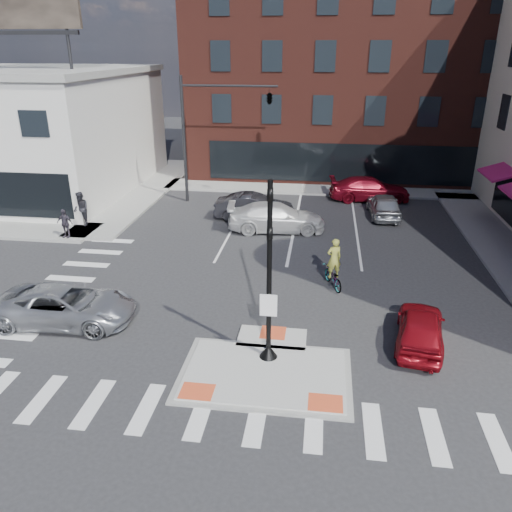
# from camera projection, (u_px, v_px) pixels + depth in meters

# --- Properties ---
(ground) EXTENTS (120.00, 120.00, 0.00)m
(ground) POSITION_uv_depth(u_px,v_px,m) (267.00, 366.00, 16.21)
(ground) COLOR #28282B
(ground) RESTS_ON ground
(refuge_island) EXTENTS (5.40, 4.65, 0.13)m
(refuge_island) POSITION_uv_depth(u_px,v_px,m) (266.00, 370.00, 15.95)
(refuge_island) COLOR gray
(refuge_island) RESTS_ON ground
(sidewalk_nw) EXTENTS (23.50, 20.50, 0.15)m
(sidewalk_nw) POSITION_uv_depth(u_px,v_px,m) (37.00, 206.00, 32.24)
(sidewalk_nw) COLOR gray
(sidewalk_nw) RESTS_ON ground
(sidewalk_n) EXTENTS (26.00, 3.00, 0.15)m
(sidewalk_n) POSITION_uv_depth(u_px,v_px,m) (344.00, 190.00, 35.89)
(sidewalk_n) COLOR gray
(sidewalk_n) RESTS_ON ground
(building_n) EXTENTS (24.40, 18.40, 15.50)m
(building_n) POSITION_uv_depth(u_px,v_px,m) (347.00, 70.00, 42.02)
(building_n) COLOR #491D17
(building_n) RESTS_ON ground
(building_far_left) EXTENTS (10.00, 12.00, 10.00)m
(building_far_left) POSITION_uv_depth(u_px,v_px,m) (284.00, 87.00, 62.26)
(building_far_left) COLOR slate
(building_far_left) RESTS_ON ground
(building_far_right) EXTENTS (12.00, 12.00, 12.00)m
(building_far_right) POSITION_uv_depth(u_px,v_px,m) (389.00, 78.00, 62.07)
(building_far_right) COLOR brown
(building_far_right) RESTS_ON ground
(signal_pole) EXTENTS (0.60, 0.60, 5.98)m
(signal_pole) POSITION_uv_depth(u_px,v_px,m) (269.00, 296.00, 15.65)
(signal_pole) COLOR black
(signal_pole) RESTS_ON refuge_island
(mast_arm_signal) EXTENTS (6.10, 2.24, 8.00)m
(mast_arm_signal) POSITION_uv_depth(u_px,v_px,m) (246.00, 106.00, 30.68)
(mast_arm_signal) COLOR black
(mast_arm_signal) RESTS_ON ground
(silver_suv) EXTENTS (5.27, 2.62, 1.44)m
(silver_suv) POSITION_uv_depth(u_px,v_px,m) (65.00, 305.00, 18.52)
(silver_suv) COLOR #B0B2B7
(silver_suv) RESTS_ON ground
(red_sedan) EXTENTS (2.18, 4.08, 1.32)m
(red_sedan) POSITION_uv_depth(u_px,v_px,m) (420.00, 328.00, 17.15)
(red_sedan) COLOR maroon
(red_sedan) RESTS_ON ground
(white_pickup) EXTENTS (5.62, 2.81, 1.57)m
(white_pickup) POSITION_uv_depth(u_px,v_px,m) (276.00, 217.00, 27.90)
(white_pickup) COLOR silver
(white_pickup) RESTS_ON ground
(bg_car_dark) EXTENTS (4.66, 1.65, 1.53)m
(bg_car_dark) POSITION_uv_depth(u_px,v_px,m) (254.00, 207.00, 29.74)
(bg_car_dark) COLOR #25252A
(bg_car_dark) RESTS_ON ground
(bg_car_silver) EXTENTS (1.91, 4.36, 1.46)m
(bg_car_silver) POSITION_uv_depth(u_px,v_px,m) (384.00, 205.00, 30.23)
(bg_car_silver) COLOR #9EA1A5
(bg_car_silver) RESTS_ON ground
(bg_car_red) EXTENTS (5.51, 2.68, 1.55)m
(bg_car_red) POSITION_uv_depth(u_px,v_px,m) (369.00, 189.00, 33.49)
(bg_car_red) COLOR maroon
(bg_car_red) RESTS_ON ground
(cyclist) EXTENTS (1.23, 1.86, 2.22)m
(cyclist) POSITION_uv_depth(u_px,v_px,m) (333.00, 271.00, 21.31)
(cyclist) COLOR #3F3F44
(cyclist) RESTS_ON ground
(pedestrian_a) EXTENTS (1.20, 1.16, 1.95)m
(pedestrian_a) POSITION_uv_depth(u_px,v_px,m) (81.00, 209.00, 28.19)
(pedestrian_a) COLOR black
(pedestrian_a) RESTS_ON sidewalk_nw
(pedestrian_b) EXTENTS (0.95, 0.47, 1.56)m
(pedestrian_b) POSITION_uv_depth(u_px,v_px,m) (65.00, 223.00, 26.48)
(pedestrian_b) COLOR #332E39
(pedestrian_b) RESTS_ON sidewalk_nw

